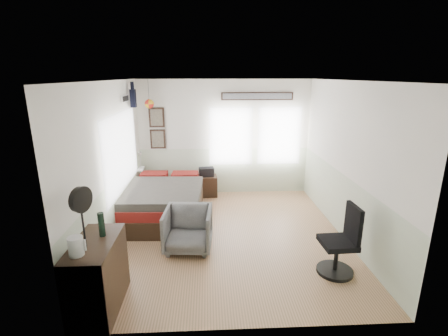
% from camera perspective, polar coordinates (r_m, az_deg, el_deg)
% --- Properties ---
extents(ground_plane, '(4.00, 4.50, 0.01)m').
position_cam_1_polar(ground_plane, '(5.98, 1.17, -11.76)').
color(ground_plane, '#906845').
extents(room_shell, '(4.02, 4.52, 2.71)m').
position_cam_1_polar(room_shell, '(5.60, 0.34, 3.95)').
color(room_shell, silver).
rests_on(room_shell, ground_plane).
extents(wall_decor, '(3.55, 1.32, 1.44)m').
position_cam_1_polar(wall_decor, '(7.30, -8.66, 10.48)').
color(wall_decor, '#42281B').
rests_on(wall_decor, room_shell).
extents(bed, '(1.60, 2.17, 0.67)m').
position_cam_1_polar(bed, '(6.69, -10.58, -5.76)').
color(bed, '#342417').
rests_on(bed, ground_plane).
extents(dresser, '(0.48, 1.00, 0.90)m').
position_cam_1_polar(dresser, '(4.40, -21.29, -17.19)').
color(dresser, '#342417').
rests_on(dresser, ground_plane).
extents(armchair, '(0.81, 0.83, 0.70)m').
position_cam_1_polar(armchair, '(5.44, -6.32, -10.64)').
color(armchair, slate).
rests_on(armchair, ground_plane).
extents(nightstand, '(0.51, 0.41, 0.49)m').
position_cam_1_polar(nightstand, '(7.75, -3.07, -3.12)').
color(nightstand, '#342417').
rests_on(nightstand, ground_plane).
extents(task_chair, '(0.52, 0.52, 1.04)m').
position_cam_1_polar(task_chair, '(5.06, 19.91, -12.80)').
color(task_chair, black).
rests_on(task_chair, ground_plane).
extents(kettle, '(0.19, 0.16, 0.21)m').
position_cam_1_polar(kettle, '(3.93, -24.59, -12.40)').
color(kettle, silver).
rests_on(kettle, dresser).
extents(bottle, '(0.08, 0.08, 0.30)m').
position_cam_1_polar(bottle, '(4.23, -20.74, -9.28)').
color(bottle, black).
rests_on(bottle, dresser).
extents(stand_fan, '(0.18, 0.29, 0.73)m').
position_cam_1_polar(stand_fan, '(3.88, -23.86, -5.25)').
color(stand_fan, black).
rests_on(stand_fan, dresser).
extents(black_bag, '(0.37, 0.26, 0.20)m').
position_cam_1_polar(black_bag, '(7.64, -3.11, -0.68)').
color(black_bag, black).
rests_on(black_bag, nightstand).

